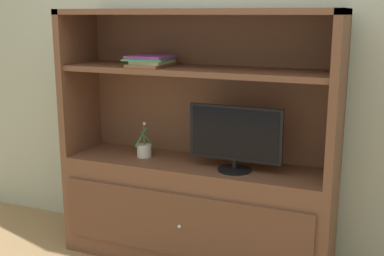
# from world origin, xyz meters

# --- Properties ---
(painted_rear_wall) EXTENTS (6.00, 0.10, 2.80)m
(painted_rear_wall) POSITION_xyz_m (0.00, 0.75, 1.40)
(painted_rear_wall) COLOR #ADB29E
(painted_rear_wall) RESTS_ON ground_plane
(media_console) EXTENTS (1.84, 0.50, 1.70)m
(media_console) POSITION_xyz_m (0.00, 0.41, 0.53)
(media_console) COLOR brown
(media_console) RESTS_ON ground_plane
(tv_monitor) EXTENTS (0.60, 0.22, 0.42)m
(tv_monitor) POSITION_xyz_m (0.29, 0.34, 0.92)
(tv_monitor) COLOR black
(tv_monitor) RESTS_ON media_console
(potted_plant) EXTENTS (0.10, 0.14, 0.25)m
(potted_plant) POSITION_xyz_m (-0.38, 0.40, 0.75)
(potted_plant) COLOR beige
(potted_plant) RESTS_ON media_console
(magazine_stack) EXTENTS (0.30, 0.35, 0.07)m
(magazine_stack) POSITION_xyz_m (-0.31, 0.40, 1.37)
(magazine_stack) COLOR #A56638
(magazine_stack) RESTS_ON media_console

